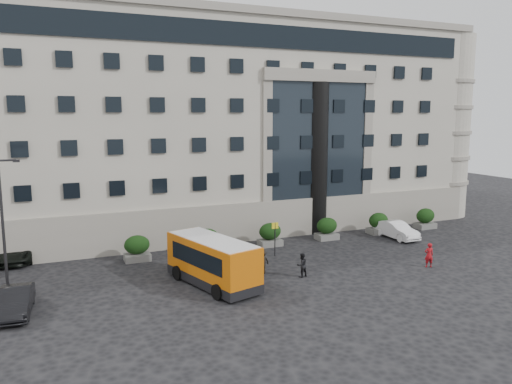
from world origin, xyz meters
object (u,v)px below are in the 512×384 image
at_px(hedge_f, 425,218).
at_px(pedestrian_c, 263,262).
at_px(hedge_b, 207,241).
at_px(parked_car_d, 16,250).
at_px(hedge_e, 378,223).
at_px(street_lamp, 4,224).
at_px(red_truck, 19,223).
at_px(parked_car_b, 16,301).
at_px(minibus, 213,260).
at_px(hedge_c, 270,234).
at_px(bus_stop_sign, 275,233).
at_px(pedestrian_b, 302,265).
at_px(pedestrian_a, 429,255).
at_px(hedge_d, 327,228).
at_px(hedge_a, 137,248).
at_px(white_taxi, 396,230).

distance_m(hedge_f, pedestrian_c, 19.99).
height_order(hedge_b, parked_car_d, hedge_b).
bearing_deg(hedge_e, street_lamp, -170.52).
distance_m(hedge_f, parked_car_d, 34.13).
height_order(red_truck, parked_car_d, red_truck).
distance_m(hedge_f, parked_car_b, 34.27).
bearing_deg(minibus, hedge_b, 59.20).
height_order(hedge_c, bus_stop_sign, bus_stop_sign).
relative_size(parked_car_d, pedestrian_b, 3.48).
xyz_separation_m(pedestrian_a, pedestrian_c, (-11.00, 3.11, -0.02)).
relative_size(hedge_c, hedge_f, 1.00).
bearing_deg(pedestrian_a, hedge_c, -33.65).
bearing_deg(hedge_b, hedge_e, 0.00).
bearing_deg(hedge_d, bus_stop_sign, -155.34).
distance_m(minibus, pedestrian_b, 5.82).
xyz_separation_m(bus_stop_sign, minibus, (-6.16, -4.17, -0.14)).
bearing_deg(hedge_b, bus_stop_sign, -33.07).
relative_size(hedge_c, parked_car_b, 0.43).
relative_size(hedge_a, red_truck, 0.32).
bearing_deg(hedge_a, red_truck, 129.29).
height_order(hedge_e, bus_stop_sign, bus_stop_sign).
bearing_deg(hedge_b, hedge_a, 180.00).
bearing_deg(hedge_c, bus_stop_sign, -107.82).
xyz_separation_m(hedge_f, parked_car_b, (-33.50, -7.24, -0.23)).
relative_size(parked_car_b, pedestrian_a, 2.53).
bearing_deg(hedge_d, red_truck, 157.66).
height_order(street_lamp, white_taxi, street_lamp).
bearing_deg(pedestrian_a, street_lamp, 7.28).
xyz_separation_m(parked_car_b, pedestrian_a, (25.50, -2.09, 0.14)).
bearing_deg(parked_car_d, bus_stop_sign, -13.94).
relative_size(hedge_b, parked_car_d, 0.34).
relative_size(hedge_c, hedge_e, 1.00).
height_order(hedge_c, parked_car_b, hedge_c).
bearing_deg(hedge_e, hedge_c, 180.00).
height_order(white_taxi, pedestrian_b, pedestrian_b).
distance_m(white_taxi, pedestrian_c, 14.78).
bearing_deg(pedestrian_c, hedge_e, -175.55).
xyz_separation_m(hedge_d, bus_stop_sign, (-6.10, -2.80, 0.80)).
bearing_deg(pedestrian_a, hedge_e, -89.52).
relative_size(hedge_e, hedge_f, 1.00).
bearing_deg(hedge_a, street_lamp, -148.84).
xyz_separation_m(parked_car_d, pedestrian_b, (17.00, -11.28, 0.02)).
distance_m(hedge_c, bus_stop_sign, 3.05).
bearing_deg(hedge_e, hedge_b, 180.00).
relative_size(hedge_c, bus_stop_sign, 0.73).
relative_size(hedge_d, parked_car_b, 0.43).
xyz_separation_m(white_taxi, pedestrian_a, (-3.16, -7.35, 0.13)).
bearing_deg(parked_car_b, hedge_c, 26.59).
relative_size(hedge_d, hedge_f, 1.00).
distance_m(hedge_a, hedge_c, 10.40).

